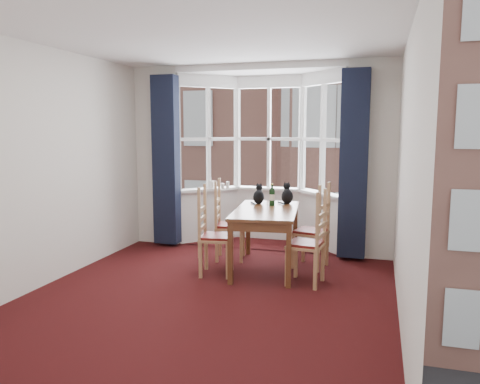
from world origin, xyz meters
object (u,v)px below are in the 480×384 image
at_px(wine_bottle, 272,196).
at_px(candle_extra, 228,185).
at_px(chair_right_near, 313,246).
at_px(chair_right_far, 317,233).
at_px(cat_right, 287,195).
at_px(candle_short, 223,186).
at_px(cat_left, 259,196).
at_px(dining_table, 266,216).
at_px(candle_tall, 212,185).
at_px(chair_left_far, 224,226).
at_px(chair_left_near, 209,238).

xyz_separation_m(wine_bottle, candle_extra, (-0.98, 1.04, -0.01)).
distance_m(chair_right_near, wine_bottle, 1.12).
bearing_deg(chair_right_near, chair_right_far, 93.52).
height_order(cat_right, candle_short, cat_right).
relative_size(chair_right_near, cat_left, 3.13).
bearing_deg(chair_right_near, dining_table, 146.41).
bearing_deg(candle_extra, chair_right_far, -34.75).
bearing_deg(chair_right_far, dining_table, -159.30).
relative_size(dining_table, chair_right_far, 1.69).
bearing_deg(cat_right, candle_tall, 150.92).
relative_size(chair_left_far, cat_left, 3.13).
bearing_deg(chair_right_near, candle_extra, 132.43).
relative_size(dining_table, wine_bottle, 5.13).
xyz_separation_m(dining_table, chair_right_far, (0.64, 0.24, -0.23)).
height_order(dining_table, candle_short, candle_short).
bearing_deg(dining_table, candle_short, 128.22).
relative_size(cat_left, candle_extra, 2.47).
bearing_deg(chair_right_near, chair_left_near, 178.42).
relative_size(chair_left_near, chair_right_far, 1.00).
xyz_separation_m(chair_right_near, cat_left, (-0.89, 0.86, 0.44)).
xyz_separation_m(chair_left_near, candle_tall, (-0.58, 1.72, 0.46)).
distance_m(chair_right_near, candle_tall, 2.63).
distance_m(cat_right, candle_short, 1.47).
distance_m(chair_right_near, chair_right_far, 0.69).
distance_m(wine_bottle, candle_extra, 1.43).
xyz_separation_m(cat_right, candle_short, (-1.23, 0.81, -0.01)).
xyz_separation_m(chair_right_far, candle_tall, (-1.86, 1.07, 0.46)).
height_order(chair_right_far, candle_extra, candle_extra).
xyz_separation_m(chair_right_far, candle_extra, (-1.61, 1.12, 0.46)).
distance_m(chair_right_far, candle_extra, 2.01).
xyz_separation_m(chair_right_near, wine_bottle, (-0.67, 0.76, 0.46)).
bearing_deg(chair_left_far, cat_left, 13.30).
xyz_separation_m(dining_table, cat_left, (-0.21, 0.41, 0.21)).
xyz_separation_m(candle_short, candle_extra, (0.08, 0.02, 0.02)).
relative_size(cat_right, wine_bottle, 1.02).
relative_size(dining_table, chair_left_far, 1.69).
height_order(chair_right_near, candle_extra, candle_extra).
height_order(dining_table, wine_bottle, wine_bottle).
bearing_deg(candle_short, wine_bottle, -44.04).
xyz_separation_m(chair_left_far, wine_bottle, (0.69, 0.02, 0.46)).
xyz_separation_m(chair_left_near, candle_short, (-0.41, 1.75, 0.44)).
distance_m(chair_left_near, candle_short, 1.85).
distance_m(cat_left, wine_bottle, 0.23).
bearing_deg(chair_left_near, cat_left, 62.24).
height_order(cat_right, candle_extra, cat_right).
height_order(cat_left, candle_tall, cat_left).
distance_m(cat_left, candle_tall, 1.36).
relative_size(wine_bottle, candle_short, 3.44).
relative_size(dining_table, cat_right, 5.01).
distance_m(chair_left_far, candle_extra, 1.19).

